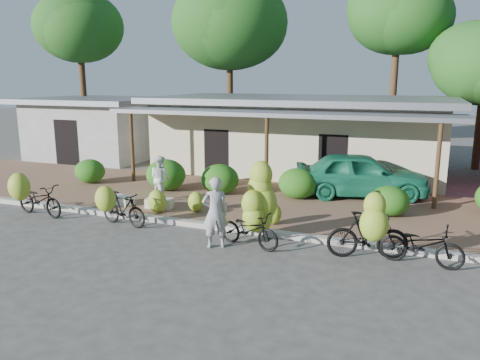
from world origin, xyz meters
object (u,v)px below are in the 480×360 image
Objects in this scene: bike_far_left at (36,197)px; bystander at (160,178)px; sack_far at (122,200)px; teal_van at (361,175)px; tree_back_left at (77,25)px; bike_center at (256,212)px; tree_center_right at (395,13)px; bike_far_right at (422,245)px; vendor at (215,212)px; sack_near at (159,203)px; bike_right at (369,231)px; bike_left at (120,207)px; tree_far_center at (227,21)px.

bystander is at bearing -36.69° from bike_far_left.
sack_far is 0.17× the size of teal_van.
bike_far_left is (7.94, -11.99, -6.49)m from tree_back_left.
tree_back_left is 19.06m from teal_van.
tree_center_right is at bearing 6.15° from bike_center.
bike_far_right is 4.87m from vendor.
bike_far_left is at bearing -136.33° from sack_far.
sack_near is 0.47× the size of vendor.
bystander reaches higher than sack_far.
bike_right is (9.86, 0.04, 0.11)m from bike_far_left.
tree_center_right reaches higher than bike_far_right.
bike_right is (17.80, -11.95, -6.38)m from tree_back_left.
bike_far_right reaches higher than sack_far.
sack_far is at bearing -117.71° from tree_center_right.
bike_left is at bearing -97.06° from sack_near.
bike_far_left is 10.62m from teal_van.
bike_right is at bearing -12.19° from sack_far.
tree_center_right is 6.11× the size of bystander.
bike_far_left reaches higher than bike_left.
tree_center_right reaches higher than sack_far.
bike_far_left is at bearing -56.50° from tree_back_left.
sack_near reaches higher than sack_far.
tree_far_center reaches higher than bike_far_left.
bystander is at bearing -74.31° from vendor.
teal_van is (-0.91, 5.67, 0.17)m from bike_right.
tree_back_left is 19.81m from vendor.
sack_far is (-7.21, -13.72, -7.14)m from tree_center_right.
tree_center_right is 10.97× the size of sack_near.
tree_back_left is at bearing 133.79° from sack_far.
bike_center is at bearing -97.55° from tree_center_right.
bike_right is 2.61× the size of sack_far.
tree_far_center reaches higher than bystander.
bike_far_right is at bearing 155.76° from vendor.
tree_far_center reaches higher than vendor.
bystander is at bearing -77.67° from tree_far_center.
bystander is at bearing -116.39° from tree_center_right.
tree_far_center is 11.54× the size of sack_near.
teal_van reaches higher than sack_near.
tree_center_right is (9.00, 0.50, 0.10)m from tree_far_center.
bike_far_right is 8.66m from bystander.
tree_far_center is 17.59m from bike_center.
tree_far_center is 19.05m from bike_right.
bike_far_left is 9.86m from bike_right.
bike_right reaches higher than sack_far.
bike_left is at bearing 115.56° from bystander.
tree_far_center is 5.00× the size of bike_far_left.
bike_center is (7.04, 0.19, 0.24)m from bike_far_left.
tree_center_right reaches higher than bike_far_left.
bike_left is 0.80× the size of bike_center.
vendor is (4.34, -2.20, 0.65)m from sack_far.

